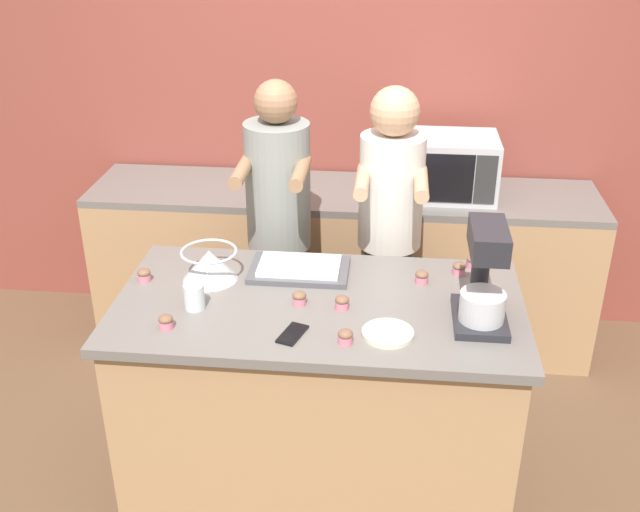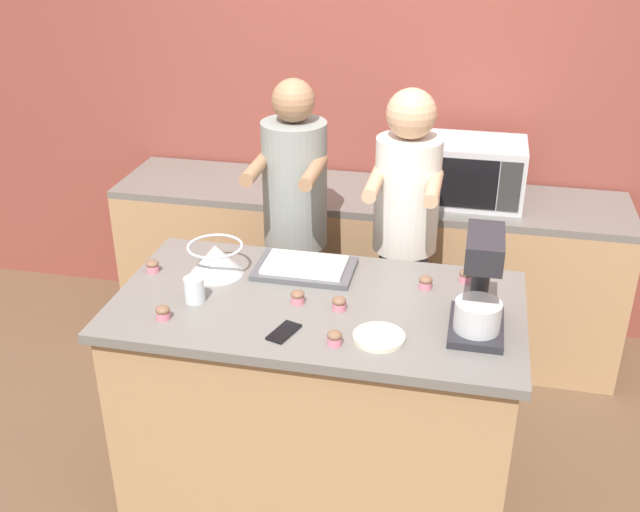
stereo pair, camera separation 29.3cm
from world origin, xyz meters
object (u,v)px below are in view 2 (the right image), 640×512
object	(u,v)px
cupcake_0	(426,282)
cupcake_2	(298,297)
mixing_bowl	(216,258)
cupcake_3	(466,276)
stand_mixer	(480,289)
small_plate	(379,337)
baking_tray	(305,268)
microwave_oven	(472,171)
cupcake_1	(482,269)
cupcake_4	(335,338)
cupcake_7	(339,303)
cupcake_6	(163,312)
person_left	(295,237)
person_right	(404,247)
cell_phone	(284,332)
drinking_glass	(194,290)
cupcake_5	(152,266)

from	to	relation	value
cupcake_0	cupcake_2	world-z (taller)	same
mixing_bowl	cupcake_3	xyz separation A→B (m)	(1.04, 0.15, -0.04)
stand_mixer	small_plate	bearing A→B (deg)	-158.36
baking_tray	microwave_oven	bearing A→B (deg)	57.53
mixing_bowl	stand_mixer	bearing A→B (deg)	-11.87
cupcake_1	cupcake_4	size ratio (longest dim) A/B	1.00
mixing_bowl	cupcake_7	distance (m)	0.60
cupcake_6	cupcake_1	bearing A→B (deg)	27.62
cupcake_6	person_left	bearing A→B (deg)	73.97
person_right	small_plate	distance (m)	0.94
cupcake_0	cupcake_3	world-z (taller)	same
mixing_bowl	cell_phone	size ratio (longest dim) A/B	1.50
cupcake_0	cupcake_7	world-z (taller)	same
person_right	drinking_glass	size ratio (longest dim) A/B	16.17
cupcake_7	drinking_glass	bearing A→B (deg)	-174.58
cupcake_3	cupcake_1	bearing A→B (deg)	48.42
cupcake_4	cupcake_6	size ratio (longest dim) A/B	1.00
person_left	drinking_glass	world-z (taller)	person_left
mixing_bowl	drinking_glass	distance (m)	0.24
cupcake_2	cupcake_7	size ratio (longest dim) A/B	1.00
person_left	drinking_glass	xyz separation A→B (m)	(-0.21, -0.81, 0.12)
person_left	baking_tray	bearing A→B (deg)	-71.25
cupcake_2	cupcake_5	size ratio (longest dim) A/B	1.00
small_plate	cupcake_2	xyz separation A→B (m)	(-0.35, 0.19, 0.02)
drinking_glass	cupcake_7	world-z (taller)	drinking_glass
cupcake_0	person_left	bearing A→B (deg)	142.87
person_right	cupcake_0	size ratio (longest dim) A/B	29.61
cupcake_0	cupcake_6	size ratio (longest dim) A/B	1.00
cupcake_3	cell_phone	bearing A→B (deg)	-139.48
drinking_glass	cupcake_6	world-z (taller)	drinking_glass
cupcake_6	cupcake_2	bearing A→B (deg)	25.56
cupcake_1	person_right	bearing A→B (deg)	136.20
microwave_oven	cupcake_3	world-z (taller)	microwave_oven
cupcake_0	cupcake_3	distance (m)	0.18
cupcake_6	cupcake_3	bearing A→B (deg)	26.05
person_left	stand_mixer	world-z (taller)	person_left
person_right	mixing_bowl	size ratio (longest dim) A/B	6.96
cupcake_1	baking_tray	bearing A→B (deg)	-170.48
cupcake_4	cupcake_7	size ratio (longest dim) A/B	1.00
small_plate	cupcake_3	xyz separation A→B (m)	(0.29, 0.51, 0.02)
drinking_glass	cupcake_6	distance (m)	0.17
microwave_oven	cupcake_2	bearing A→B (deg)	-115.64
cupcake_2	cupcake_7	xyz separation A→B (m)	(0.17, -0.02, 0.00)
person_left	drinking_glass	distance (m)	0.85
mixing_bowl	cupcake_7	size ratio (longest dim) A/B	4.26
stand_mixer	cupcake_2	size ratio (longest dim) A/B	7.16
cupcake_1	cupcake_2	size ratio (longest dim) A/B	1.00
microwave_oven	cell_phone	size ratio (longest dim) A/B	3.39
small_plate	mixing_bowl	bearing A→B (deg)	153.99
cell_phone	cupcake_7	world-z (taller)	cupcake_7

